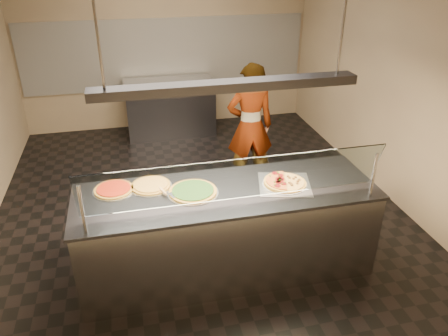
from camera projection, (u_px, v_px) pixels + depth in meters
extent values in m
cube|color=black|center=(199.00, 207.00, 5.62)|extent=(5.00, 6.00, 0.02)
cube|color=tan|center=(166.00, 42.00, 7.53)|extent=(5.00, 0.02, 3.00)
cube|color=tan|center=(292.00, 264.00, 2.33)|extent=(5.00, 0.02, 3.00)
cube|color=tan|center=(394.00, 80.00, 5.44)|extent=(0.02, 6.00, 3.00)
cube|color=silver|center=(167.00, 54.00, 7.60)|extent=(4.90, 0.02, 1.20)
cube|color=#B7B7BC|center=(227.00, 232.00, 4.36)|extent=(2.84, 0.90, 0.90)
cube|color=#39393E|center=(227.00, 192.00, 4.15)|extent=(2.88, 0.94, 0.03)
cylinder|color=#B7B7BC|center=(82.00, 210.00, 3.44)|extent=(0.03, 0.03, 0.44)
cylinder|color=#B7B7BC|center=(374.00, 175.00, 3.95)|extent=(0.03, 0.03, 0.44)
cube|color=white|center=(236.00, 180.00, 3.71)|extent=(2.64, 0.18, 0.47)
cube|color=silver|center=(284.00, 184.00, 4.24)|extent=(0.60, 0.60, 0.01)
cylinder|color=silver|center=(284.00, 184.00, 4.24)|extent=(0.44, 0.44, 0.01)
cylinder|color=#4E080A|center=(280.00, 175.00, 4.30)|extent=(0.06, 0.06, 0.01)
cylinder|color=#4E080A|center=(275.00, 173.00, 4.34)|extent=(0.06, 0.06, 0.01)
cylinder|color=#4E080A|center=(281.00, 178.00, 4.24)|extent=(0.06, 0.06, 0.01)
cylinder|color=#4E080A|center=(278.00, 178.00, 4.24)|extent=(0.06, 0.06, 0.01)
cylinder|color=#4E080A|center=(279.00, 179.00, 4.22)|extent=(0.06, 0.06, 0.01)
cylinder|color=#4E080A|center=(281.00, 180.00, 4.21)|extent=(0.06, 0.06, 0.01)
cylinder|color=#4E080A|center=(278.00, 181.00, 4.19)|extent=(0.06, 0.06, 0.01)
cylinder|color=#4E080A|center=(278.00, 182.00, 4.17)|extent=(0.06, 0.06, 0.01)
cylinder|color=#4E080A|center=(277.00, 185.00, 4.11)|extent=(0.06, 0.06, 0.01)
cylinder|color=#4E080A|center=(283.00, 183.00, 4.15)|extent=(0.06, 0.06, 0.01)
cube|color=#19590F|center=(278.00, 172.00, 4.34)|extent=(0.02, 0.02, 0.01)
cube|color=#19590F|center=(279.00, 176.00, 4.27)|extent=(0.02, 0.02, 0.01)
cube|color=#19590F|center=(270.00, 175.00, 4.28)|extent=(0.01, 0.02, 0.01)
cube|color=#19590F|center=(280.00, 179.00, 4.21)|extent=(0.02, 0.02, 0.01)
cube|color=#19590F|center=(274.00, 181.00, 4.18)|extent=(0.02, 0.02, 0.01)
cube|color=#19590F|center=(275.00, 184.00, 4.13)|extent=(0.02, 0.01, 0.01)
cube|color=#19590F|center=(282.00, 184.00, 4.14)|extent=(0.02, 0.02, 0.01)
cube|color=#19590F|center=(285.00, 182.00, 4.17)|extent=(0.02, 0.02, 0.01)
sphere|color=#513014|center=(292.00, 185.00, 4.16)|extent=(0.03, 0.03, 0.03)
sphere|color=#513014|center=(291.00, 184.00, 4.18)|extent=(0.03, 0.03, 0.03)
sphere|color=#513014|center=(289.00, 183.00, 4.20)|extent=(0.03, 0.03, 0.03)
sphere|color=#513014|center=(297.00, 183.00, 4.19)|extent=(0.03, 0.03, 0.03)
sphere|color=#513014|center=(298.00, 181.00, 4.22)|extent=(0.03, 0.03, 0.03)
sphere|color=#513014|center=(299.00, 180.00, 4.25)|extent=(0.03, 0.03, 0.03)
sphere|color=#513014|center=(293.00, 179.00, 4.27)|extent=(0.03, 0.03, 0.03)
sphere|color=#513014|center=(295.00, 177.00, 4.30)|extent=(0.03, 0.03, 0.03)
sphere|color=#513014|center=(289.00, 178.00, 4.28)|extent=(0.03, 0.03, 0.03)
sphere|color=#513014|center=(288.00, 176.00, 4.31)|extent=(0.03, 0.03, 0.03)
cylinder|color=silver|center=(193.00, 192.00, 4.10)|extent=(0.48, 0.48, 0.01)
cylinder|color=#9C6B24|center=(193.00, 191.00, 4.10)|extent=(0.45, 0.45, 0.02)
cylinder|color=black|center=(193.00, 190.00, 4.09)|extent=(0.39, 0.39, 0.01)
cylinder|color=silver|center=(151.00, 186.00, 4.21)|extent=(0.40, 0.40, 0.01)
cylinder|color=#9C6B24|center=(151.00, 185.00, 4.20)|extent=(0.37, 0.37, 0.02)
cylinder|color=gold|center=(151.00, 184.00, 4.20)|extent=(0.32, 0.32, 0.01)
cylinder|color=silver|center=(114.00, 190.00, 4.14)|extent=(0.40, 0.40, 0.01)
cylinder|color=#9C6B24|center=(114.00, 189.00, 4.14)|extent=(0.37, 0.37, 0.02)
cylinder|color=#8D0C01|center=(114.00, 188.00, 4.13)|extent=(0.32, 0.32, 0.01)
cube|color=#B7B7BC|center=(177.00, 193.00, 4.04)|extent=(0.16, 0.15, 0.00)
cylinder|color=tan|center=(163.00, 191.00, 4.08)|extent=(0.07, 0.14, 0.02)
cube|color=#39393E|center=(170.00, 108.00, 7.61)|extent=(1.49, 0.70, 0.90)
cube|color=#B7B7BC|center=(169.00, 82.00, 7.40)|extent=(1.53, 0.74, 0.03)
imported|color=#29242F|center=(250.00, 126.00, 5.79)|extent=(0.65, 0.45, 1.70)
cube|color=#39393E|center=(227.00, 86.00, 3.67)|extent=(2.30, 0.18, 0.08)
cylinder|color=#B7B7BC|center=(96.00, 23.00, 3.22)|extent=(0.02, 0.02, 1.01)
cylinder|color=#B7B7BC|center=(344.00, 14.00, 3.62)|extent=(0.02, 0.02, 1.01)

